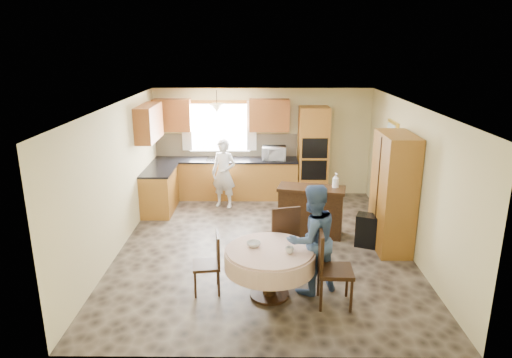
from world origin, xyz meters
The scene contains 36 objects.
floor centered at (0.00, 0.00, 0.00)m, with size 5.00×6.00×0.01m, color brown.
ceiling centered at (0.00, 0.00, 2.50)m, with size 5.00×6.00×0.01m, color white.
wall_back centered at (0.00, 3.00, 1.25)m, with size 5.00×0.02×2.50m, color #D0C285.
wall_front centered at (0.00, -3.00, 1.25)m, with size 5.00×0.02×2.50m, color #D0C285.
wall_left centered at (-2.50, 0.00, 1.25)m, with size 0.02×6.00×2.50m, color #D0C285.
wall_right centered at (2.50, 0.00, 1.25)m, with size 0.02×6.00×2.50m, color #D0C285.
window centered at (-1.00, 2.98, 1.60)m, with size 1.40×0.03×1.10m, color white.
curtain_left centered at (-1.75, 2.93, 1.65)m, with size 0.22×0.02×1.15m, color white.
curtain_right centered at (-0.25, 2.93, 1.65)m, with size 0.22×0.02×1.15m, color white.
base_cab_back centered at (-0.85, 2.70, 0.44)m, with size 3.30×0.60×0.88m, color #C48234.
counter_back centered at (-0.85, 2.70, 0.90)m, with size 3.30×0.64×0.04m, color black.
base_cab_left centered at (-2.20, 1.80, 0.44)m, with size 0.60×1.20×0.88m, color #C48234.
counter_left centered at (-2.20, 1.80, 0.90)m, with size 0.64×1.20×0.04m, color black.
backsplash centered at (-0.85, 2.99, 1.18)m, with size 3.30×0.02×0.55m, color tan.
wall_cab_left centered at (-2.05, 2.83, 1.91)m, with size 0.85×0.33×0.72m, color #A15428.
wall_cab_right centered at (0.15, 2.83, 1.91)m, with size 0.90×0.33×0.72m, color #A15428.
wall_cab_side centered at (-2.33, 1.80, 1.91)m, with size 0.33×1.20×0.72m, color #A15428.
oven_tower centered at (1.15, 2.69, 1.06)m, with size 0.66×0.62×2.12m, color #C48234.
oven_upper centered at (1.15, 2.38, 1.25)m, with size 0.56×0.01×0.45m, color black.
oven_lower centered at (1.15, 2.38, 0.75)m, with size 0.56×0.01×0.45m, color black.
pendant centered at (-1.00, 2.50, 2.12)m, with size 0.36×0.36×0.18m, color beige.
sideboard centered at (0.89, 0.55, 0.44)m, with size 1.22×0.50×0.87m, color #351E0E.
space_heater centered at (1.86, 0.03, 0.29)m, with size 0.42×0.30×0.58m, color black.
cupboard centered at (2.22, -0.03, 1.02)m, with size 0.53×1.07×2.04m, color #C48234.
dining_table centered at (0.08, -1.66, 0.56)m, with size 1.27×1.27×0.72m.
chair_left centered at (-0.76, -1.53, 0.49)m, with size 0.44×0.44×0.89m.
chair_back centered at (0.30, -0.85, 0.60)m, with size 0.58×0.58×1.09m.
chair_right centered at (0.88, -1.86, 0.60)m, with size 0.49×0.49×1.08m.
framed_picture centered at (2.47, 1.16, 1.80)m, with size 0.06×0.62×0.51m.
microwave centered at (0.26, 2.65, 1.07)m, with size 0.54×0.37×0.30m, color silver.
person_sink centered at (-0.84, 2.08, 0.75)m, with size 0.55×0.36×1.50m, color silver.
person_dining centered at (0.67, -1.50, 0.81)m, with size 0.79×0.61×1.62m, color #3D5886.
bowl_sideboard centered at (0.51, 0.55, 0.90)m, with size 0.20×0.20×0.05m, color #B2B2B2.
bottle_sideboard centered at (1.32, 0.55, 1.04)m, with size 0.13×0.13×0.33m, color silver.
cup_table centered at (0.34, -1.78, 0.77)m, with size 0.12×0.12×0.09m, color #B2B2B2.
bowl_table centered at (-0.15, -1.55, 0.75)m, with size 0.20×0.20×0.06m, color #B2B2B2.
Camera 1 is at (-0.07, -7.44, 3.46)m, focal length 32.00 mm.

